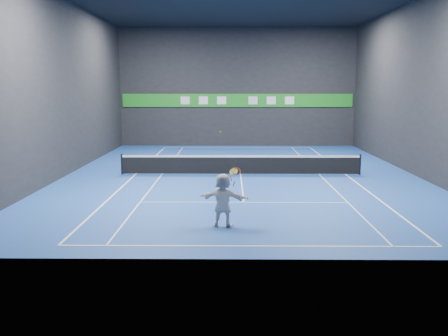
{
  "coord_description": "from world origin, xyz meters",
  "views": [
    {
      "loc": [
        -0.56,
        -25.64,
        4.5
      ],
      "look_at": [
        -0.78,
        -7.16,
        1.5
      ],
      "focal_mm": 40.0,
      "sensor_mm": 36.0,
      "label": 1
    }
  ],
  "objects_px": {
    "tennis_racket": "(235,173)",
    "player": "(223,200)",
    "tennis_net": "(241,164)",
    "tennis_ball": "(220,132)"
  },
  "relations": [
    {
      "from": "tennis_racket",
      "to": "player",
      "type": "bearing_deg",
      "value": -173.12
    },
    {
      "from": "tennis_net",
      "to": "tennis_ball",
      "type": "bearing_deg",
      "value": -95.14
    },
    {
      "from": "tennis_net",
      "to": "player",
      "type": "bearing_deg",
      "value": -94.53
    },
    {
      "from": "player",
      "to": "tennis_ball",
      "type": "distance_m",
      "value": 2.2
    },
    {
      "from": "player",
      "to": "tennis_net",
      "type": "relative_size",
      "value": 0.14
    },
    {
      "from": "tennis_ball",
      "to": "tennis_net",
      "type": "relative_size",
      "value": 0.01
    },
    {
      "from": "player",
      "to": "tennis_net",
      "type": "xyz_separation_m",
      "value": [
        0.78,
        9.82,
        -0.34
      ]
    },
    {
      "from": "player",
      "to": "tennis_racket",
      "type": "xyz_separation_m",
      "value": [
        0.4,
        0.05,
        0.89
      ]
    },
    {
      "from": "tennis_ball",
      "to": "tennis_net",
      "type": "xyz_separation_m",
      "value": [
        0.87,
        9.65,
        -2.53
      ]
    },
    {
      "from": "player",
      "to": "tennis_racket",
      "type": "height_order",
      "value": "tennis_racket"
    }
  ]
}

